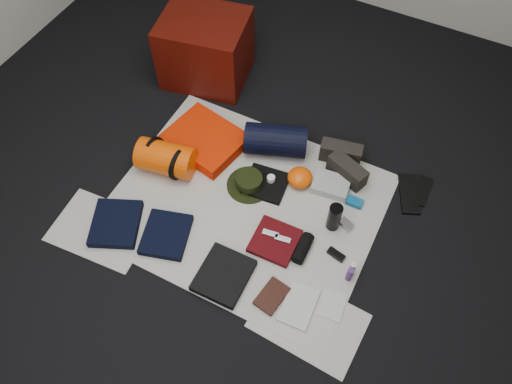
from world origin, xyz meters
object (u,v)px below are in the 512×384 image
at_px(stuff_sack, 166,158).
at_px(compact_camera, 346,224).
at_px(navy_duffel, 276,140).
at_px(paperback_book, 272,296).
at_px(water_bottle, 334,217).
at_px(red_cabinet, 205,49).
at_px(sleeping_pad, 205,140).

height_order(stuff_sack, compact_camera, stuff_sack).
height_order(stuff_sack, navy_duffel, same).
xyz_separation_m(navy_duffel, paperback_book, (0.43, -0.94, -0.09)).
bearing_deg(compact_camera, stuff_sack, -151.12).
bearing_deg(navy_duffel, water_bottle, -53.63).
relative_size(red_cabinet, paperback_book, 3.03).
xyz_separation_m(stuff_sack, navy_duffel, (0.56, 0.45, -0.00)).
distance_m(red_cabinet, paperback_book, 1.83).
distance_m(stuff_sack, paperback_book, 1.11).
bearing_deg(water_bottle, stuff_sack, -175.66).
height_order(navy_duffel, paperback_book, navy_duffel).
bearing_deg(compact_camera, sleeping_pad, -165.61).
relative_size(sleeping_pad, navy_duffel, 1.20).
bearing_deg(navy_duffel, stuff_sack, -161.62).
bearing_deg(compact_camera, red_cabinet, 174.73).
bearing_deg(navy_duffel, paperback_book, -85.88).
bearing_deg(compact_camera, navy_duffel, 175.61).
bearing_deg(navy_duffel, red_cabinet, 130.40).
relative_size(stuff_sack, water_bottle, 1.77).
bearing_deg(water_bottle, paperback_book, -102.59).
bearing_deg(stuff_sack, water_bottle, 4.34).
bearing_deg(stuff_sack, compact_camera, 5.78).
relative_size(stuff_sack, paperback_book, 1.86).
xyz_separation_m(water_bottle, paperback_book, (-0.13, -0.58, -0.09)).
xyz_separation_m(compact_camera, paperback_book, (-0.20, -0.61, -0.00)).
xyz_separation_m(stuff_sack, water_bottle, (1.12, 0.08, -0.00)).
relative_size(sleeping_pad, stuff_sack, 1.34).
relative_size(navy_duffel, compact_camera, 4.70).
bearing_deg(red_cabinet, water_bottle, -41.62).
relative_size(stuff_sack, compact_camera, 4.20).
relative_size(sleeping_pad, compact_camera, 5.64).
xyz_separation_m(stuff_sack, paperback_book, (0.99, -0.49, -0.09)).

